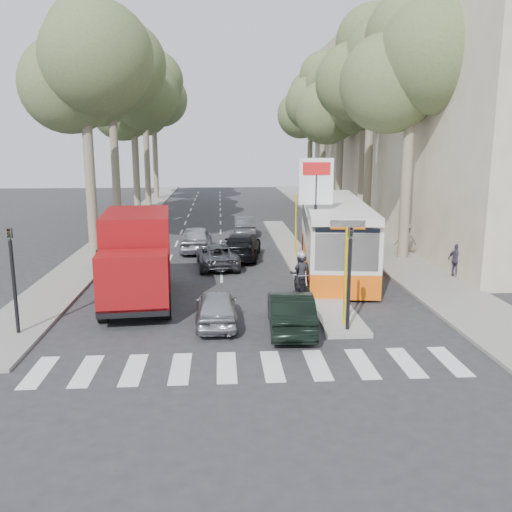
{
  "coord_description": "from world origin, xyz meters",
  "views": [
    {
      "loc": [
        -0.93,
        -18.39,
        6.23
      ],
      "look_at": [
        0.55,
        3.71,
        1.6
      ],
      "focal_mm": 38.0,
      "sensor_mm": 36.0,
      "label": 1
    }
  ],
  "objects_px": {
    "silver_hatchback": "(216,307)",
    "dark_hatchback": "(290,311)",
    "motorcycle": "(301,275)",
    "red_truck": "(137,256)",
    "city_bus": "(333,232)"
  },
  "relations": [
    {
      "from": "silver_hatchback",
      "to": "dark_hatchback",
      "type": "bearing_deg",
      "value": 162.12
    },
    {
      "from": "dark_hatchback",
      "to": "motorcycle",
      "type": "height_order",
      "value": "motorcycle"
    },
    {
      "from": "red_truck",
      "to": "silver_hatchback",
      "type": "bearing_deg",
      "value": -49.12
    },
    {
      "from": "dark_hatchback",
      "to": "motorcycle",
      "type": "relative_size",
      "value": 1.84
    },
    {
      "from": "silver_hatchback",
      "to": "city_bus",
      "type": "xyz_separation_m",
      "value": [
        5.9,
        8.68,
        1.18
      ]
    },
    {
      "from": "dark_hatchback",
      "to": "red_truck",
      "type": "xyz_separation_m",
      "value": [
        -5.62,
        3.76,
        1.19
      ]
    },
    {
      "from": "silver_hatchback",
      "to": "city_bus",
      "type": "height_order",
      "value": "city_bus"
    },
    {
      "from": "red_truck",
      "to": "motorcycle",
      "type": "height_order",
      "value": "red_truck"
    },
    {
      "from": "silver_hatchback",
      "to": "dark_hatchback",
      "type": "xyz_separation_m",
      "value": [
        2.5,
        -0.75,
        0.06
      ]
    },
    {
      "from": "red_truck",
      "to": "city_bus",
      "type": "height_order",
      "value": "red_truck"
    },
    {
      "from": "dark_hatchback",
      "to": "city_bus",
      "type": "height_order",
      "value": "city_bus"
    },
    {
      "from": "red_truck",
      "to": "dark_hatchback",
      "type": "bearing_deg",
      "value": -38.95
    },
    {
      "from": "dark_hatchback",
      "to": "city_bus",
      "type": "bearing_deg",
      "value": -107.02
    },
    {
      "from": "city_bus",
      "to": "motorcycle",
      "type": "bearing_deg",
      "value": -107.83
    },
    {
      "from": "silver_hatchback",
      "to": "city_bus",
      "type": "bearing_deg",
      "value": -125.35
    }
  ]
}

